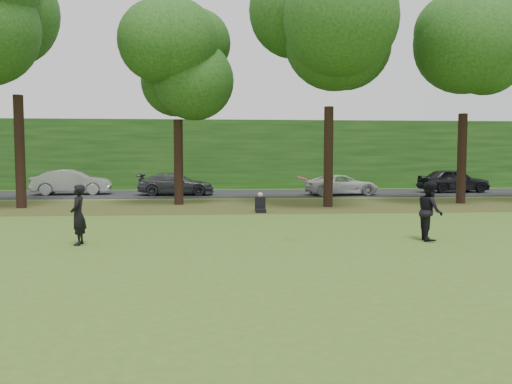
# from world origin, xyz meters

# --- Properties ---
(ground) EXTENTS (120.00, 120.00, 0.00)m
(ground) POSITION_xyz_m (0.00, 0.00, 0.00)
(ground) COLOR #385A1C
(ground) RESTS_ON ground
(leaf_litter) EXTENTS (60.00, 7.00, 0.01)m
(leaf_litter) POSITION_xyz_m (0.00, 13.00, 0.01)
(leaf_litter) COLOR #483F19
(leaf_litter) RESTS_ON ground
(street) EXTENTS (70.00, 7.00, 0.02)m
(street) POSITION_xyz_m (0.00, 21.00, 0.01)
(street) COLOR black
(street) RESTS_ON ground
(far_hedge) EXTENTS (70.00, 3.00, 5.00)m
(far_hedge) POSITION_xyz_m (0.00, 27.00, 2.50)
(far_hedge) COLOR #153F12
(far_hedge) RESTS_ON ground
(player_left) EXTENTS (0.43, 0.61, 1.59)m
(player_left) POSITION_xyz_m (-4.76, 2.83, 0.79)
(player_left) COLOR black
(player_left) RESTS_ON ground
(player_right) EXTENTS (0.76, 0.90, 1.65)m
(player_right) POSITION_xyz_m (4.74, 2.84, 0.82)
(player_right) COLOR black
(player_right) RESTS_ON ground
(parked_cars) EXTENTS (35.80, 4.17, 1.54)m
(parked_cars) POSITION_xyz_m (-0.72, 20.15, 0.72)
(parked_cars) COLOR black
(parked_cars) RESTS_ON street
(frisbee) EXTENTS (0.27, 0.27, 0.10)m
(frisbee) POSITION_xyz_m (1.12, 2.53, 1.76)
(frisbee) COLOR #FF1580
(frisbee) RESTS_ON ground
(seated_person) EXTENTS (0.42, 0.73, 0.83)m
(seated_person) POSITION_xyz_m (0.67, 10.28, 0.31)
(seated_person) COLOR black
(seated_person) RESTS_ON ground
(tree_line) EXTENTS (55.30, 7.90, 12.31)m
(tree_line) POSITION_xyz_m (-0.34, 12.94, 7.84)
(tree_line) COLOR black
(tree_line) RESTS_ON ground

